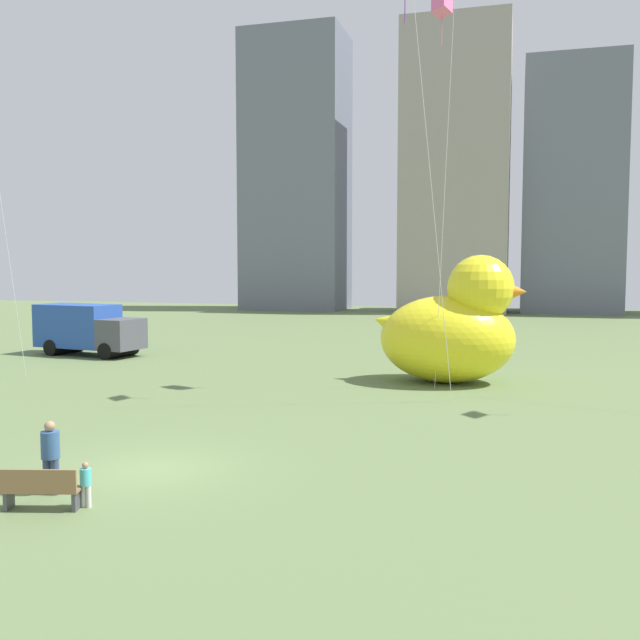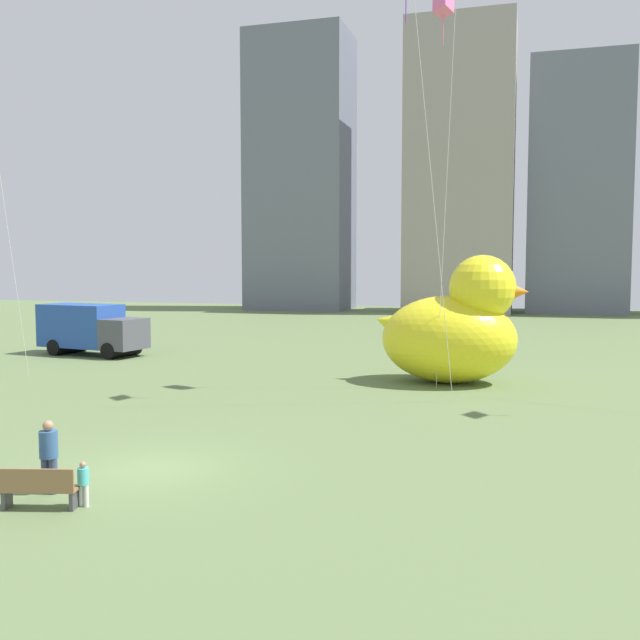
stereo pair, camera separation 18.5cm
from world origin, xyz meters
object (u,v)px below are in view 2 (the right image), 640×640
at_px(giant_inflatable_duck, 454,329).
at_px(box_truck, 90,329).
at_px(park_bench, 38,487).
at_px(person_adult, 49,453).
at_px(kite_pink, 444,3).
at_px(person_child, 83,482).

height_order(giant_inflatable_duck, box_truck, giant_inflatable_duck).
height_order(park_bench, box_truck, box_truck).
relative_size(person_adult, giant_inflatable_duck, 0.25).
bearing_deg(person_adult, box_truck, 122.30).
bearing_deg(giant_inflatable_duck, kite_pink, -100.92).
xyz_separation_m(park_bench, giant_inflatable_duck, (6.71, 18.40, 1.87)).
height_order(park_bench, giant_inflatable_duck, giant_inflatable_duck).
height_order(person_adult, person_child, person_adult).
bearing_deg(park_bench, box_truck, 122.04).
distance_m(person_child, box_truck, 26.25).
xyz_separation_m(person_adult, person_child, (1.24, -0.53, -0.38)).
relative_size(giant_inflatable_duck, box_truck, 1.01).
bearing_deg(box_truck, park_bench, -57.96).
relative_size(park_bench, giant_inflatable_duck, 0.25).
distance_m(park_bench, box_truck, 26.20).
height_order(person_child, box_truck, box_truck).
relative_size(person_adult, box_truck, 0.25).
relative_size(box_truck, kite_pink, 0.41).
xyz_separation_m(person_child, kite_pink, (5.54, 15.86, 14.65)).
relative_size(park_bench, person_adult, 1.00).
distance_m(person_adult, box_truck, 25.11).
height_order(giant_inflatable_duck, kite_pink, kite_pink).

